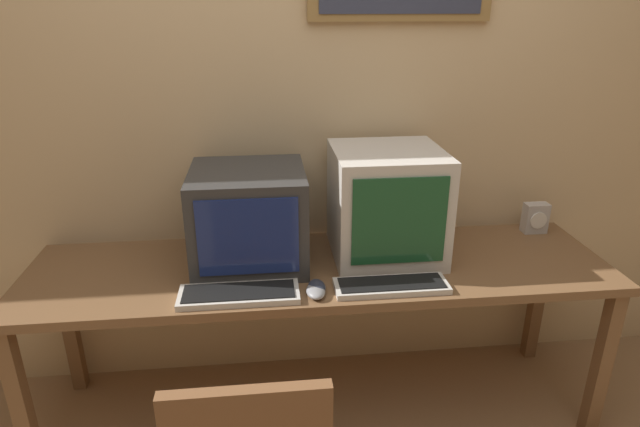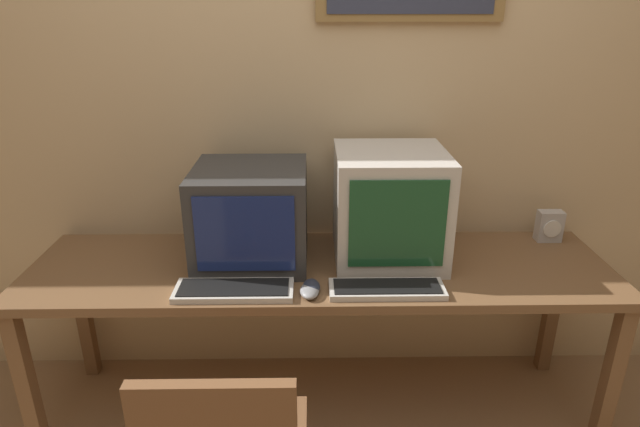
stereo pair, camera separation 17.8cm
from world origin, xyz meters
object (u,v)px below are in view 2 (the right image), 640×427
Objects in this scene: keyboard_main at (234,290)px; keyboard_side at (387,289)px; mouse_near_keyboard at (311,287)px; monitor_left at (251,214)px; monitor_right at (389,206)px; desk_clock at (549,226)px; mouse_far_corner at (309,291)px.

keyboard_main and keyboard_side have the same top height.
mouse_near_keyboard is (0.28, 0.01, 0.01)m from keyboard_main.
monitor_left is 0.34m from keyboard_main.
monitor_right is (0.55, 0.01, 0.03)m from monitor_left.
mouse_near_keyboard reaches higher than keyboard_side.
desk_clock reaches higher than keyboard_main.
desk_clock is at bearing 10.81° from monitor_right.
monitor_left reaches higher than keyboard_side.
mouse_near_keyboard is (0.24, -0.28, -0.17)m from monitor_left.
keyboard_side is 3.79× the size of mouse_far_corner.
desk_clock is (1.27, 0.15, -0.12)m from monitor_left.
mouse_near_keyboard is at bearing 1.47° from keyboard_main.
keyboard_side is 0.88m from desk_clock.
mouse_near_keyboard is (-0.31, -0.29, -0.20)m from monitor_right.
monitor_right reaches higher than mouse_near_keyboard.
mouse_far_corner is 1.13m from desk_clock.
monitor_right is at bearing -169.19° from desk_clock.
monitor_left is 0.61m from keyboard_side.
keyboard_main is 1.38m from desk_clock.
mouse_far_corner is at bearing -104.57° from mouse_near_keyboard.
monitor_right is at bearing 42.85° from mouse_near_keyboard.
mouse_far_corner is (-0.28, -0.02, 0.00)m from keyboard_side.
keyboard_main is (-0.04, -0.28, -0.18)m from monitor_left.
mouse_far_corner is 0.80× the size of desk_clock.
keyboard_main is at bearing -178.53° from mouse_near_keyboard.
keyboard_main is 3.89× the size of mouse_far_corner.
monitor_right is 3.24× the size of desk_clock.
keyboard_main is 0.28m from mouse_near_keyboard.
mouse_near_keyboard is (-0.27, 0.01, 0.01)m from keyboard_side.
mouse_near_keyboard is 1.12m from desk_clock.
monitor_right is 0.69m from keyboard_main.
monitor_right is at bearing 82.45° from keyboard_side.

